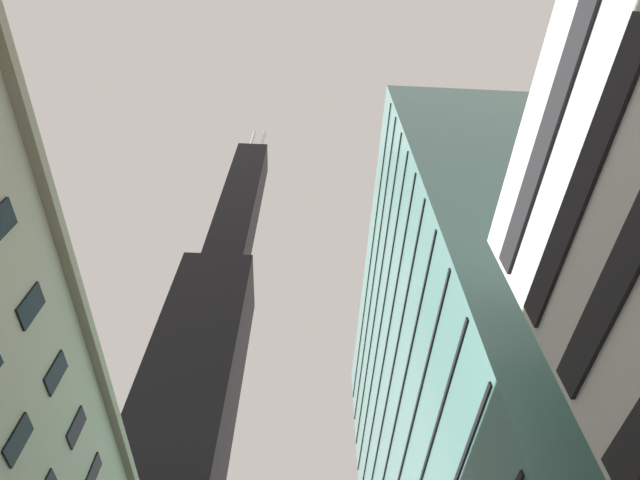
# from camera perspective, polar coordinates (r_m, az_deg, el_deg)

# --- Properties ---
(dark_skyscraper) EXTENTS (23.88, 23.88, 198.95)m
(dark_skyscraper) POSITION_cam_1_polar(r_m,az_deg,el_deg) (100.20, -15.49, -19.61)
(dark_skyscraper) COLOR black
(dark_skyscraper) RESTS_ON ground
(glass_office_midrise) EXTENTS (19.77, 47.55, 56.55)m
(glass_office_midrise) POSITION_cam_1_polar(r_m,az_deg,el_deg) (50.99, 19.84, -21.71)
(glass_office_midrise) COLOR slate
(glass_office_midrise) RESTS_ON ground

